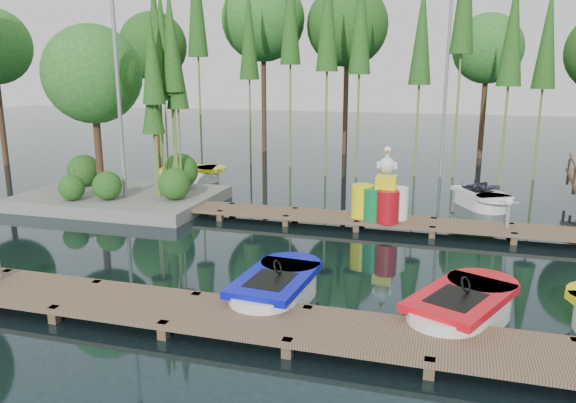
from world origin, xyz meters
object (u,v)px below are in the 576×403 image
(boat_red, at_px, (462,310))
(drum_cluster, at_px, (386,199))
(boat_blue, at_px, (276,290))
(yellow_barrel, at_px, (362,201))
(island, at_px, (112,106))
(boat_yellow_far, at_px, (190,174))

(boat_red, xyz_separation_m, drum_cluster, (-1.98, 5.52, 0.63))
(boat_blue, height_order, yellow_barrel, yellow_barrel)
(island, relative_size, boat_yellow_far, 2.33)
(boat_blue, xyz_separation_m, boat_red, (3.40, 0.04, 0.01))
(island, relative_size, boat_blue, 2.42)
(boat_red, bearing_deg, boat_yellow_far, 159.29)
(boat_red, xyz_separation_m, boat_yellow_far, (-10.30, 10.41, 0.01))
(island, bearing_deg, yellow_barrel, -5.39)
(yellow_barrel, bearing_deg, drum_cluster, -12.75)
(drum_cluster, bearing_deg, boat_blue, -104.29)
(drum_cluster, bearing_deg, yellow_barrel, 167.25)
(island, xyz_separation_m, drum_cluster, (9.07, -0.95, -2.28))
(boat_blue, height_order, boat_yellow_far, boat_yellow_far)
(island, relative_size, yellow_barrel, 7.28)
(island, distance_m, drum_cluster, 9.40)
(yellow_barrel, distance_m, drum_cluster, 0.71)
(boat_blue, xyz_separation_m, drum_cluster, (1.42, 5.56, 0.64))
(boat_yellow_far, xyz_separation_m, yellow_barrel, (7.64, -4.74, 0.48))
(boat_red, xyz_separation_m, yellow_barrel, (-2.66, 5.67, 0.49))
(yellow_barrel, bearing_deg, boat_blue, -97.31)
(boat_red, bearing_deg, drum_cluster, 134.33)
(drum_cluster, bearing_deg, boat_red, -70.27)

